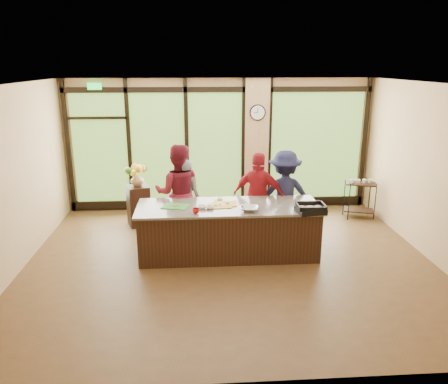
{
  "coord_description": "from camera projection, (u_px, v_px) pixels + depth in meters",
  "views": [
    {
      "loc": [
        -0.58,
        -6.91,
        3.32
      ],
      "look_at": [
        -0.07,
        0.4,
        1.14
      ],
      "focal_mm": 35.0,
      "sensor_mm": 36.0,
      "label": 1
    }
  ],
  "objects": [
    {
      "name": "floor",
      "position": [
        230.0,
        261.0,
        7.59
      ],
      "size": [
        7.0,
        7.0,
        0.0
      ],
      "primitive_type": "plane",
      "color": "#4C341B",
      "rests_on": "ground"
    },
    {
      "name": "ceiling",
      "position": [
        231.0,
        84.0,
        6.74
      ],
      "size": [
        7.0,
        7.0,
        0.0
      ],
      "primitive_type": "plane",
      "rotation": [
        3.14,
        0.0,
        0.0
      ],
      "color": "white",
      "rests_on": "back_wall"
    },
    {
      "name": "back_wall",
      "position": [
        219.0,
        145.0,
        10.04
      ],
      "size": [
        7.0,
        0.0,
        7.0
      ],
      "primitive_type": "plane",
      "rotation": [
        1.57,
        0.0,
        0.0
      ],
      "color": "tan",
      "rests_on": "floor"
    },
    {
      "name": "left_wall",
      "position": [
        11.0,
        182.0,
        6.94
      ],
      "size": [
        0.0,
        6.0,
        6.0
      ],
      "primitive_type": "plane",
      "rotation": [
        1.57,
        0.0,
        1.57
      ],
      "color": "tan",
      "rests_on": "floor"
    },
    {
      "name": "right_wall",
      "position": [
        436.0,
        174.0,
        7.4
      ],
      "size": [
        0.0,
        6.0,
        6.0
      ],
      "primitive_type": "plane",
      "rotation": [
        1.57,
        0.0,
        -1.57
      ],
      "color": "tan",
      "rests_on": "floor"
    },
    {
      "name": "window_wall",
      "position": [
        227.0,
        150.0,
        10.03
      ],
      "size": [
        6.9,
        0.12,
        3.0
      ],
      "color": "tan",
      "rests_on": "floor"
    },
    {
      "name": "island_base",
      "position": [
        229.0,
        231.0,
        7.75
      ],
      "size": [
        3.1,
        1.0,
        0.88
      ],
      "primitive_type": "cube",
      "color": "black",
      "rests_on": "floor"
    },
    {
      "name": "countertop",
      "position": [
        229.0,
        207.0,
        7.62
      ],
      "size": [
        3.2,
        1.1,
        0.04
      ],
      "primitive_type": "cube",
      "color": "gray",
      "rests_on": "island_base"
    },
    {
      "name": "wall_clock",
      "position": [
        258.0,
        112.0,
        9.75
      ],
      "size": [
        0.36,
        0.04,
        0.36
      ],
      "color": "black",
      "rests_on": "window_wall"
    },
    {
      "name": "cook_left",
      "position": [
        186.0,
        199.0,
        8.4
      ],
      "size": [
        0.68,
        0.58,
        1.59
      ],
      "primitive_type": "imported",
      "rotation": [
        0.0,
        0.0,
        2.74
      ],
      "color": "slate",
      "rests_on": "floor"
    },
    {
      "name": "cook_midleft",
      "position": [
        178.0,
        193.0,
        8.32
      ],
      "size": [
        0.95,
        0.76,
        1.87
      ],
      "primitive_type": "imported",
      "rotation": [
        0.0,
        0.0,
        3.08
      ],
      "color": "maroon",
      "rests_on": "floor"
    },
    {
      "name": "cook_midright",
      "position": [
        259.0,
        197.0,
        8.35
      ],
      "size": [
        1.09,
        0.73,
        1.72
      ],
      "primitive_type": "imported",
      "rotation": [
        0.0,
        0.0,
        2.8
      ],
      "color": "maroon",
      "rests_on": "floor"
    },
    {
      "name": "cook_right",
      "position": [
        284.0,
        195.0,
        8.44
      ],
      "size": [
        1.12,
        0.65,
        1.73
      ],
      "primitive_type": "imported",
      "rotation": [
        0.0,
        0.0,
        3.13
      ],
      "color": "#1A1B3B",
      "rests_on": "floor"
    },
    {
      "name": "roasting_pan",
      "position": [
        311.0,
        210.0,
        7.25
      ],
      "size": [
        0.51,
        0.42,
        0.08
      ],
      "primitive_type": "cube",
      "rotation": [
        0.0,
        0.0,
        0.16
      ],
      "color": "black",
      "rests_on": "countertop"
    },
    {
      "name": "mixing_bowl",
      "position": [
        249.0,
        209.0,
        7.34
      ],
      "size": [
        0.37,
        0.37,
        0.08
      ],
      "primitive_type": "imported",
      "rotation": [
        0.0,
        0.0,
        -0.21
      ],
      "color": "silver",
      "rests_on": "countertop"
    },
    {
      "name": "cutting_board_left",
      "position": [
        176.0,
        206.0,
        7.57
      ],
      "size": [
        0.51,
        0.44,
        0.01
      ],
      "primitive_type": "cube",
      "rotation": [
        0.0,
        0.0,
        -0.28
      ],
      "color": "#328A33",
      "rests_on": "countertop"
    },
    {
      "name": "cutting_board_center",
      "position": [
        220.0,
        206.0,
        7.59
      ],
      "size": [
        0.42,
        0.33,
        0.01
      ],
      "primitive_type": "cube",
      "rotation": [
        0.0,
        0.0,
        0.07
      ],
      "color": "gold",
      "rests_on": "countertop"
    },
    {
      "name": "cutting_board_right",
      "position": [
        225.0,
        204.0,
        7.71
      ],
      "size": [
        0.45,
        0.35,
        0.01
      ],
      "primitive_type": "cube",
      "rotation": [
        0.0,
        0.0,
        -0.08
      ],
      "color": "gold",
      "rests_on": "countertop"
    },
    {
      "name": "prep_bowl_near",
      "position": [
        202.0,
        207.0,
        7.47
      ],
      "size": [
        0.16,
        0.16,
        0.05
      ],
      "primitive_type": "imported",
      "rotation": [
        0.0,
        0.0,
        0.0
      ],
      "color": "white",
      "rests_on": "countertop"
    },
    {
      "name": "prep_bowl_mid",
      "position": [
        210.0,
        208.0,
        7.45
      ],
      "size": [
        0.16,
        0.16,
        0.04
      ],
      "primitive_type": "imported",
      "rotation": [
        0.0,
        0.0,
        -0.14
      ],
      "color": "white",
      "rests_on": "countertop"
    },
    {
      "name": "prep_bowl_far",
      "position": [
        220.0,
        199.0,
        7.94
      ],
      "size": [
        0.15,
        0.15,
        0.03
      ],
      "primitive_type": "imported",
      "rotation": [
        0.0,
        0.0,
        -0.08
      ],
      "color": "white",
      "rests_on": "countertop"
    },
    {
      "name": "red_ramekin",
      "position": [
        196.0,
        211.0,
        7.22
      ],
      "size": [
        0.13,
        0.13,
        0.09
      ],
      "primitive_type": "imported",
      "rotation": [
        0.0,
        0.0,
        -0.18
      ],
      "color": "#A51012",
      "rests_on": "countertop"
    },
    {
      "name": "flower_stand",
      "position": [
        139.0,
        206.0,
        9.19
      ],
      "size": [
        0.55,
        0.55,
        0.85
      ],
      "primitive_type": "cube",
      "rotation": [
        0.0,
        0.0,
        0.34
      ],
      "color": "black",
      "rests_on": "floor"
    },
    {
      "name": "flower_vase",
      "position": [
        137.0,
        180.0,
        9.03
      ],
      "size": [
        0.32,
        0.32,
        0.28
      ],
      "primitive_type": "imported",
      "rotation": [
        0.0,
        0.0,
        0.22
      ],
      "color": "#8E734D",
      "rests_on": "flower_stand"
    },
    {
      "name": "bar_cart",
      "position": [
        360.0,
        195.0,
        9.63
      ],
      "size": [
        0.72,
        0.54,
        0.88
      ],
      "rotation": [
        0.0,
        0.0,
        -0.3
      ],
      "color": "black",
      "rests_on": "floor"
    }
  ]
}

